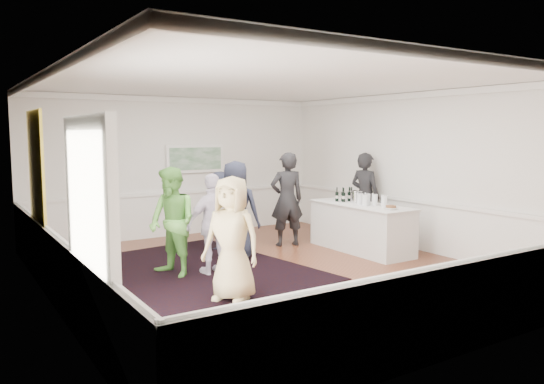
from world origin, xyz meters
TOP-DOWN VIEW (x-y plane):
  - floor at (0.00, 0.00)m, footprint 8.00×8.00m
  - ceiling at (0.00, 0.00)m, footprint 7.00×8.00m
  - wall_left at (-3.50, 0.00)m, footprint 0.02×8.00m
  - wall_right at (3.50, 0.00)m, footprint 0.02×8.00m
  - wall_back at (0.00, 4.00)m, footprint 7.00×0.02m
  - wall_front at (0.00, -4.00)m, footprint 7.00×0.02m
  - wainscoting at (0.00, 0.00)m, footprint 7.00×8.00m
  - mirror at (-3.45, 1.30)m, footprint 0.05×1.25m
  - doorway at (-3.45, -1.90)m, footprint 0.10×1.78m
  - landscape_painting at (0.40, 3.95)m, footprint 1.44×0.06m
  - area_rug at (-1.05, 0.77)m, footprint 3.78×4.66m
  - serving_table at (2.43, 0.43)m, footprint 0.89×2.35m
  - bartender at (3.20, 1.17)m, footprint 0.62×0.80m
  - guest_tan at (-1.29, -1.01)m, footprint 0.95×1.04m
  - guest_green at (-1.51, 0.66)m, footprint 0.91×1.04m
  - guest_lilac at (-0.87, 0.41)m, footprint 1.02×0.46m
  - guest_dark_a at (0.09, 2.09)m, footprint 1.19×0.98m
  - guest_dark_b at (1.44, 1.65)m, footprint 0.82×0.64m
  - guest_navy at (-0.03, 1.20)m, footprint 1.06×1.06m
  - wine_bottles at (2.46, 0.96)m, footprint 0.39×0.22m
  - juice_pitchers at (2.43, 0.18)m, footprint 0.34×0.62m
  - ice_bucket at (2.48, 0.65)m, footprint 0.26×0.26m
  - nut_bowl at (2.37, -0.45)m, footprint 0.24×0.24m

SIDE VIEW (x-z plane):
  - floor at x=0.00m, z-range 0.00..0.00m
  - area_rug at x=-1.05m, z-range 0.00..0.02m
  - serving_table at x=2.43m, z-range 0.00..0.96m
  - wainscoting at x=0.00m, z-range 0.00..1.00m
  - guest_dark_a at x=0.09m, z-range 0.00..1.60m
  - guest_lilac at x=-0.87m, z-range 0.00..1.71m
  - guest_tan at x=-1.29m, z-range 0.00..1.78m
  - guest_green at x=-1.51m, z-range 0.00..1.82m
  - guest_navy at x=-0.03m, z-range 0.00..1.86m
  - bartender at x=3.20m, z-range 0.00..1.95m
  - nut_bowl at x=2.37m, z-range 0.95..1.03m
  - guest_dark_b at x=1.44m, z-range 0.00..1.98m
  - ice_bucket at x=2.48m, z-range 0.94..1.19m
  - juice_pitchers at x=2.43m, z-range 0.95..1.19m
  - wine_bottles at x=2.46m, z-range 0.95..1.26m
  - doorway at x=-3.45m, z-range 0.14..2.70m
  - wall_left at x=-3.50m, z-range 0.00..3.20m
  - wall_right at x=3.50m, z-range 0.00..3.20m
  - wall_back at x=0.00m, z-range 0.00..3.20m
  - wall_front at x=0.00m, z-range 0.00..3.20m
  - landscape_painting at x=0.40m, z-range 1.45..2.11m
  - mirror at x=-3.45m, z-range 0.88..2.73m
  - ceiling at x=0.00m, z-range 3.19..3.21m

